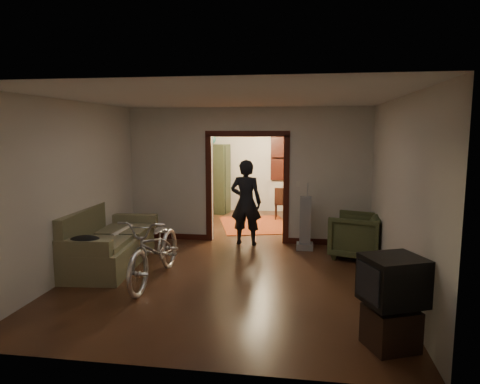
% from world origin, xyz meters
% --- Properties ---
extents(floor, '(5.00, 8.50, 0.01)m').
position_xyz_m(floor, '(0.00, 0.00, 0.00)').
color(floor, '#311A0F').
rests_on(floor, ground).
extents(ceiling, '(5.00, 8.50, 0.01)m').
position_xyz_m(ceiling, '(0.00, 0.00, 2.80)').
color(ceiling, white).
rests_on(ceiling, floor).
extents(wall_back, '(5.00, 0.02, 2.80)m').
position_xyz_m(wall_back, '(0.00, 4.25, 1.40)').
color(wall_back, beige).
rests_on(wall_back, floor).
extents(wall_left, '(0.02, 8.50, 2.80)m').
position_xyz_m(wall_left, '(-2.50, 0.00, 1.40)').
color(wall_left, beige).
rests_on(wall_left, floor).
extents(wall_right, '(0.02, 8.50, 2.80)m').
position_xyz_m(wall_right, '(2.50, 0.00, 1.40)').
color(wall_right, beige).
rests_on(wall_right, floor).
extents(partition_wall, '(5.00, 0.14, 2.80)m').
position_xyz_m(partition_wall, '(0.00, 0.75, 1.40)').
color(partition_wall, beige).
rests_on(partition_wall, floor).
extents(door_casing, '(1.74, 0.20, 2.32)m').
position_xyz_m(door_casing, '(0.00, 0.75, 1.10)').
color(door_casing, black).
rests_on(door_casing, floor).
extents(far_window, '(0.98, 0.06, 1.28)m').
position_xyz_m(far_window, '(0.70, 4.21, 1.55)').
color(far_window, black).
rests_on(far_window, wall_back).
extents(chandelier, '(0.24, 0.24, 0.24)m').
position_xyz_m(chandelier, '(0.00, 2.50, 2.35)').
color(chandelier, '#FFE0A5').
rests_on(chandelier, ceiling).
extents(light_switch, '(0.08, 0.01, 0.12)m').
position_xyz_m(light_switch, '(1.05, 0.68, 1.25)').
color(light_switch, silver).
rests_on(light_switch, partition_wall).
extents(sofa, '(1.18, 2.28, 1.01)m').
position_xyz_m(sofa, '(-2.15, -1.23, 0.50)').
color(sofa, brown).
rests_on(sofa, floor).
extents(rolled_paper, '(0.10, 0.82, 0.10)m').
position_xyz_m(rolled_paper, '(-2.05, -0.93, 0.53)').
color(rolled_paper, beige).
rests_on(rolled_paper, sofa).
extents(jacket, '(0.48, 0.36, 0.14)m').
position_xyz_m(jacket, '(-2.10, -2.14, 0.68)').
color(jacket, black).
rests_on(jacket, sofa).
extents(bicycle, '(0.73, 2.01, 1.05)m').
position_xyz_m(bicycle, '(-1.08, -1.89, 0.53)').
color(bicycle, silver).
rests_on(bicycle, floor).
extents(armchair, '(1.14, 1.12, 0.82)m').
position_xyz_m(armchair, '(2.15, -0.14, 0.41)').
color(armchair, '#404929').
rests_on(armchair, floor).
extents(tv_stand, '(0.63, 0.60, 0.45)m').
position_xyz_m(tv_stand, '(2.12, -3.50, 0.22)').
color(tv_stand, black).
rests_on(tv_stand, floor).
extents(crt_tv, '(0.75, 0.72, 0.51)m').
position_xyz_m(crt_tv, '(2.12, -3.50, 0.76)').
color(crt_tv, black).
rests_on(crt_tv, tv_stand).
extents(vacuum, '(0.37, 0.32, 1.06)m').
position_xyz_m(vacuum, '(1.21, 0.27, 0.53)').
color(vacuum, gray).
rests_on(vacuum, floor).
extents(person, '(0.67, 0.47, 1.75)m').
position_xyz_m(person, '(0.00, 0.49, 0.87)').
color(person, black).
rests_on(person, floor).
extents(oriental_rug, '(2.13, 2.48, 0.02)m').
position_xyz_m(oriental_rug, '(-0.01, 2.32, 0.01)').
color(oriental_rug, maroon).
rests_on(oriental_rug, floor).
extents(locker, '(1.06, 0.71, 1.95)m').
position_xyz_m(locker, '(-1.43, 3.76, 0.97)').
color(locker, '#28301C').
rests_on(locker, floor).
extents(globe, '(0.28, 0.28, 0.28)m').
position_xyz_m(globe, '(-1.43, 3.76, 1.94)').
color(globe, '#1E5972').
rests_on(globe, locker).
extents(desk, '(1.03, 0.75, 0.68)m').
position_xyz_m(desk, '(1.16, 3.76, 0.34)').
color(desk, black).
rests_on(desk, floor).
extents(desk_chair, '(0.42, 0.42, 0.85)m').
position_xyz_m(desk_chair, '(0.61, 3.13, 0.43)').
color(desk_chair, black).
rests_on(desk_chair, floor).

